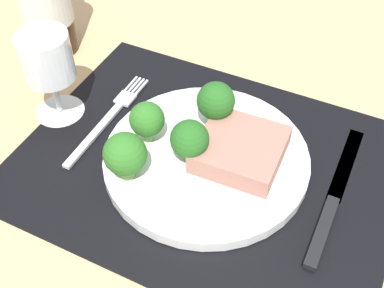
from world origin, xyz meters
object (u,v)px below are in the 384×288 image
object	(u,v)px
fork	(109,118)
steak	(240,149)
knife	(332,203)
plate	(206,159)
wine_glass	(47,63)

from	to	relation	value
fork	steak	bearing A→B (deg)	2.18
steak	knife	size ratio (longest dim) A/B	0.44
plate	wine_glass	xyz separation A→B (cm)	(-22.44, -0.14, 7.48)
steak	fork	size ratio (longest dim) A/B	0.52
plate	knife	size ratio (longest dim) A/B	1.11
knife	fork	bearing A→B (deg)	-178.24
plate	knife	distance (cm)	15.94
steak	knife	world-z (taller)	steak
knife	wine_glass	bearing A→B (deg)	-175.61
fork	wine_glass	xyz separation A→B (cm)	(-7.10, -1.56, 8.03)
steak	wine_glass	world-z (taller)	wine_glass
knife	plate	bearing A→B (deg)	-174.70
steak	fork	world-z (taller)	steak
plate	fork	xyz separation A→B (cm)	(-15.34, 1.42, -0.55)
knife	wine_glass	distance (cm)	39.20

